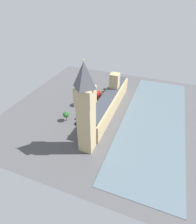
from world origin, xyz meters
name	(u,v)px	position (x,y,z in m)	size (l,w,h in m)	color
ground_plane	(106,110)	(0.00, 0.00, 0.00)	(147.67, 147.67, 0.00)	#4C4C4F
river_thames	(154,120)	(-37.24, 0.00, 0.12)	(43.20, 132.90, 0.25)	slate
parliament_building	(109,102)	(-1.99, -1.32, 7.41)	(11.64, 75.65, 25.56)	tan
clock_tower	(86,109)	(-2.93, 43.16, 28.48)	(9.17, 9.17, 55.05)	tan
car_white_opposite_hall	(104,90)	(12.11, -29.90, 0.89)	(2.00, 4.62, 1.74)	silver
double_decker_bus_by_river_gate	(97,96)	(12.96, -14.31, 2.63)	(2.88, 10.57, 4.75)	red
car_dark_green_far_end	(92,104)	(13.23, -2.15, 0.88)	(1.97, 4.18, 1.74)	#19472D
car_yellow_cab_trailing	(92,109)	(10.73, 3.73, 0.88)	(2.04, 4.14, 1.74)	gold
double_decker_bus_corner	(84,113)	(12.99, 14.24, 2.63)	(2.84, 10.55, 4.75)	red
car_black_under_trees	(77,122)	(13.66, 23.89, 0.89)	(1.92, 4.32, 1.74)	black
pedestrian_leading	(84,129)	(6.39, 28.23, 0.77)	(0.70, 0.64, 1.71)	navy
pedestrian_kerbside	(92,117)	(6.45, 14.36, 0.74)	(0.51, 0.61, 1.65)	black
plane_tree_near_tower	(81,98)	(21.27, 0.94, 7.28)	(6.46, 6.46, 10.06)	brown
plane_tree_midblock	(66,115)	(22.29, 23.65, 5.37)	(4.62, 4.62, 7.38)	brown
street_lamp_slot_10	(88,92)	(21.61, -15.06, 4.21)	(0.56, 0.56, 5.98)	black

